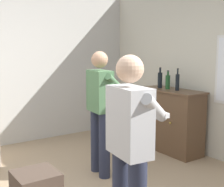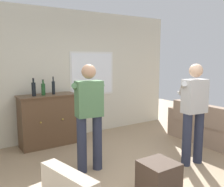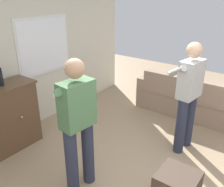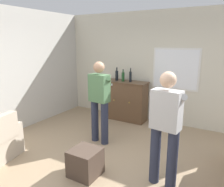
{
  "view_description": "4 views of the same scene",
  "coord_description": "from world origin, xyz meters",
  "px_view_note": "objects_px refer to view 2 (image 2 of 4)",
  "views": [
    {
      "loc": [
        2.88,
        -1.38,
        1.74
      ],
      "look_at": [
        -0.13,
        0.69,
        1.19
      ],
      "focal_mm": 50.0,
      "sensor_mm": 36.0,
      "label": 1
    },
    {
      "loc": [
        -2.34,
        -2.51,
        1.79
      ],
      "look_at": [
        -0.36,
        0.51,
        1.26
      ],
      "focal_mm": 40.0,
      "sensor_mm": 36.0,
      "label": 2
    },
    {
      "loc": [
        -2.35,
        -0.99,
        2.35
      ],
      "look_at": [
        -0.21,
        0.6,
        1.21
      ],
      "focal_mm": 40.0,
      "sensor_mm": 36.0,
      "label": 3
    },
    {
      "loc": [
        1.76,
        -2.72,
        2.07
      ],
      "look_at": [
        -0.16,
        0.58,
        1.14
      ],
      "focal_mm": 35.0,
      "sensor_mm": 36.0,
      "label": 4
    }
  ],
  "objects_px": {
    "bottle_wine_green": "(43,89)",
    "person_standing_right": "(194,109)",
    "couch": "(217,130)",
    "bottle_spirits_clear": "(53,87)",
    "ottoman": "(159,178)",
    "sideboard_cabinet": "(48,120)",
    "person_standing_left": "(89,113)",
    "bottle_liquor_amber": "(34,89)"
  },
  "relations": [
    {
      "from": "person_standing_left",
      "to": "person_standing_right",
      "type": "xyz_separation_m",
      "value": [
        1.56,
        -0.72,
        0.0
      ]
    },
    {
      "from": "person_standing_right",
      "to": "couch",
      "type": "bearing_deg",
      "value": 12.81
    },
    {
      "from": "bottle_spirits_clear",
      "to": "person_standing_right",
      "type": "relative_size",
      "value": 0.21
    },
    {
      "from": "couch",
      "to": "ottoman",
      "type": "distance_m",
      "value": 2.28
    },
    {
      "from": "bottle_liquor_amber",
      "to": "bottle_spirits_clear",
      "type": "xyz_separation_m",
      "value": [
        0.4,
        0.01,
        0.0
      ]
    },
    {
      "from": "sideboard_cabinet",
      "to": "person_standing_left",
      "type": "xyz_separation_m",
      "value": [
        0.15,
        -1.48,
        0.42
      ]
    },
    {
      "from": "bottle_spirits_clear",
      "to": "person_standing_left",
      "type": "distance_m",
      "value": 1.49
    },
    {
      "from": "bottle_liquor_amber",
      "to": "bottle_wine_green",
      "type": "bearing_deg",
      "value": 0.05
    },
    {
      "from": "bottle_wine_green",
      "to": "bottle_liquor_amber",
      "type": "xyz_separation_m",
      "value": [
        -0.19,
        -0.0,
        0.02
      ]
    },
    {
      "from": "bottle_liquor_amber",
      "to": "person_standing_left",
      "type": "bearing_deg",
      "value": -74.08
    },
    {
      "from": "sideboard_cabinet",
      "to": "bottle_liquor_amber",
      "type": "height_order",
      "value": "bottle_liquor_amber"
    },
    {
      "from": "couch",
      "to": "bottle_spirits_clear",
      "type": "bearing_deg",
      "value": 143.68
    },
    {
      "from": "sideboard_cabinet",
      "to": "bottle_wine_green",
      "type": "height_order",
      "value": "bottle_wine_green"
    },
    {
      "from": "sideboard_cabinet",
      "to": "bottle_liquor_amber",
      "type": "relative_size",
      "value": 3.3
    },
    {
      "from": "couch",
      "to": "bottle_spirits_clear",
      "type": "xyz_separation_m",
      "value": [
        -2.65,
        1.94,
        0.84
      ]
    },
    {
      "from": "sideboard_cabinet",
      "to": "ottoman",
      "type": "relative_size",
      "value": 2.6
    },
    {
      "from": "bottle_liquor_amber",
      "to": "ottoman",
      "type": "height_order",
      "value": "bottle_liquor_amber"
    },
    {
      "from": "bottle_spirits_clear",
      "to": "person_standing_right",
      "type": "height_order",
      "value": "person_standing_right"
    },
    {
      "from": "bottle_wine_green",
      "to": "person_standing_right",
      "type": "distance_m",
      "value": 2.83
    },
    {
      "from": "sideboard_cabinet",
      "to": "person_standing_left",
      "type": "bearing_deg",
      "value": -84.04
    },
    {
      "from": "bottle_spirits_clear",
      "to": "sideboard_cabinet",
      "type": "bearing_deg",
      "value": 176.82
    },
    {
      "from": "sideboard_cabinet",
      "to": "person_standing_left",
      "type": "relative_size",
      "value": 0.68
    },
    {
      "from": "couch",
      "to": "sideboard_cabinet",
      "type": "height_order",
      "value": "sideboard_cabinet"
    },
    {
      "from": "bottle_spirits_clear",
      "to": "couch",
      "type": "bearing_deg",
      "value": -36.32
    },
    {
      "from": "bottle_liquor_amber",
      "to": "person_standing_right",
      "type": "bearing_deg",
      "value": -47.77
    },
    {
      "from": "ottoman",
      "to": "person_standing_right",
      "type": "bearing_deg",
      "value": 18.84
    },
    {
      "from": "bottle_spirits_clear",
      "to": "bottle_wine_green",
      "type": "bearing_deg",
      "value": -178.53
    },
    {
      "from": "ottoman",
      "to": "bottle_liquor_amber",
      "type": "bearing_deg",
      "value": 108.47
    },
    {
      "from": "couch",
      "to": "ottoman",
      "type": "bearing_deg",
      "value": -164.05
    },
    {
      "from": "bottle_liquor_amber",
      "to": "couch",
      "type": "bearing_deg",
      "value": -32.52
    },
    {
      "from": "bottle_wine_green",
      "to": "sideboard_cabinet",
      "type": "bearing_deg",
      "value": 9.45
    },
    {
      "from": "bottle_spirits_clear",
      "to": "ottoman",
      "type": "height_order",
      "value": "bottle_spirits_clear"
    },
    {
      "from": "bottle_spirits_clear",
      "to": "ottoman",
      "type": "relative_size",
      "value": 0.81
    },
    {
      "from": "person_standing_right",
      "to": "bottle_spirits_clear",
      "type": "bearing_deg",
      "value": 125.9
    },
    {
      "from": "bottle_wine_green",
      "to": "bottle_spirits_clear",
      "type": "bearing_deg",
      "value": 1.47
    },
    {
      "from": "ottoman",
      "to": "bottle_spirits_clear",
      "type": "bearing_deg",
      "value": 100.15
    },
    {
      "from": "ottoman",
      "to": "person_standing_left",
      "type": "height_order",
      "value": "person_standing_left"
    },
    {
      "from": "bottle_wine_green",
      "to": "bottle_liquor_amber",
      "type": "height_order",
      "value": "bottle_liquor_amber"
    },
    {
      "from": "ottoman",
      "to": "person_standing_right",
      "type": "relative_size",
      "value": 0.26
    },
    {
      "from": "bottle_spirits_clear",
      "to": "ottoman",
      "type": "bearing_deg",
      "value": -79.85
    },
    {
      "from": "ottoman",
      "to": "person_standing_right",
      "type": "height_order",
      "value": "person_standing_right"
    },
    {
      "from": "couch",
      "to": "bottle_wine_green",
      "type": "xyz_separation_m",
      "value": [
        -2.85,
        1.94,
        0.83
      ]
    }
  ]
}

